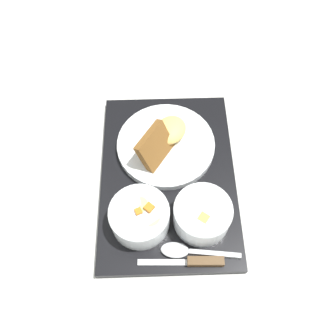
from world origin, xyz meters
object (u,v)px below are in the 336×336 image
at_px(plate_main, 165,143).
at_px(knife, 199,262).
at_px(bowl_salad, 140,216).
at_px(spoon, 186,251).
at_px(bowl_soup, 202,214).

xyz_separation_m(plate_main, knife, (-0.26, -0.08, -0.01)).
distance_m(bowl_salad, knife, 0.14).
bearing_deg(bowl_salad, spoon, -121.21).
bearing_deg(plate_main, spoon, -167.46).
bearing_deg(bowl_soup, bowl_salad, 94.84).
bearing_deg(knife, spoon, -39.42).
xyz_separation_m(knife, spoon, (0.02, 0.03, -0.00)).
bearing_deg(plate_main, bowl_soup, -154.55).
distance_m(bowl_salad, spoon, 0.11).
bearing_deg(bowl_salad, plate_main, -12.02).
distance_m(plate_main, knife, 0.27).
bearing_deg(bowl_salad, bowl_soup, -85.16).
relative_size(bowl_salad, bowl_soup, 1.03).
relative_size(bowl_salad, knife, 0.71).
xyz_separation_m(bowl_soup, plate_main, (0.17, 0.08, -0.02)).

